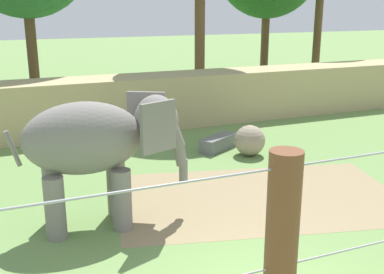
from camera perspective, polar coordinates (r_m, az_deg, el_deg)
name	(u,v)px	position (r m, az deg, el deg)	size (l,w,h in m)	color
dirt_patch	(260,197)	(11.54, 8.32, -7.22)	(6.70, 4.00, 0.01)	#937F5B
embankment_wall	(105,105)	(17.28, -10.54, 3.86)	(36.00, 1.80, 1.94)	tan
elephant	(98,143)	(9.66, -11.36, -0.71)	(3.65, 1.59, 2.70)	gray
enrichment_ball	(250,140)	(14.44, 7.04, -0.42)	(0.94, 0.94, 0.94)	gray
feed_trough	(218,143)	(14.97, 3.20, -0.74)	(1.46, 1.14, 0.44)	slate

